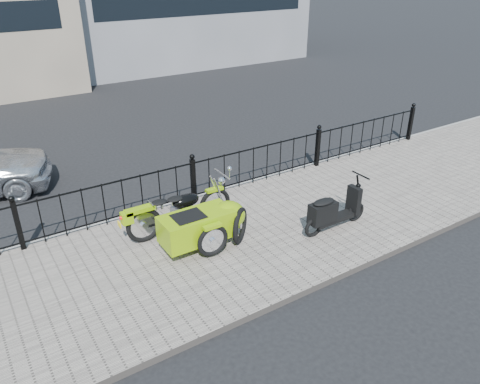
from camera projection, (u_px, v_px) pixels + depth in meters
ground at (225, 231)px, 9.28m from camera, size 120.00×120.00×0.00m
sidewalk at (239, 240)px, 8.87m from camera, size 30.00×3.80×0.12m
curb at (191, 200)px, 10.33m from camera, size 30.00×0.10×0.12m
iron_fence at (193, 181)px, 9.99m from camera, size 14.11×0.11×1.08m
motorcycle_sidecar at (202, 220)px, 8.48m from camera, size 2.28×1.48×0.98m
scooter at (332, 212)px, 8.91m from camera, size 1.51×0.44×1.02m
spare_tire at (240, 226)px, 8.56m from camera, size 0.58×0.52×0.69m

